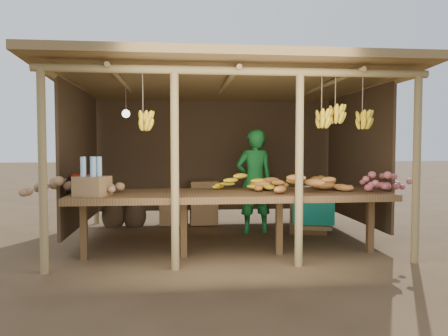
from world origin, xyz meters
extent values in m
plane|color=brown|center=(0.00, 0.00, 0.00)|extent=(60.00, 60.00, 0.00)
cylinder|color=#9A824F|center=(-2.10, -1.50, 1.10)|extent=(0.09, 0.09, 2.20)
cylinder|color=#9A824F|center=(2.10, -1.50, 1.10)|extent=(0.09, 0.09, 2.20)
cylinder|color=#9A824F|center=(-2.10, 1.50, 1.10)|extent=(0.09, 0.09, 2.20)
cylinder|color=#9A824F|center=(2.10, 1.50, 1.10)|extent=(0.09, 0.09, 2.20)
cylinder|color=#9A824F|center=(-0.70, -1.50, 1.10)|extent=(0.09, 0.09, 2.20)
cylinder|color=#9A824F|center=(0.70, -1.50, 1.10)|extent=(0.09, 0.09, 2.20)
cylinder|color=#9A824F|center=(0.00, -1.50, 2.20)|extent=(4.40, 0.09, 0.09)
cylinder|color=#9A824F|center=(0.00, 1.50, 2.20)|extent=(4.40, 0.09, 0.09)
cube|color=olive|center=(0.00, 0.00, 2.29)|extent=(4.70, 3.50, 0.28)
cube|color=#493622|center=(0.00, 1.48, 1.21)|extent=(4.20, 0.04, 1.98)
cube|color=#493622|center=(-2.08, 0.20, 1.21)|extent=(0.04, 2.40, 1.98)
cube|color=#493622|center=(2.08, 0.20, 1.21)|extent=(0.04, 2.40, 1.98)
cube|color=brown|center=(0.00, -0.95, 0.76)|extent=(3.90, 1.05, 0.08)
cube|color=brown|center=(-1.80, -0.95, 0.36)|extent=(0.08, 0.08, 0.72)
cube|color=brown|center=(-0.60, -0.95, 0.36)|extent=(0.08, 0.08, 0.72)
cube|color=brown|center=(0.60, -0.95, 0.36)|extent=(0.08, 0.08, 0.72)
cube|color=brown|center=(1.80, -0.95, 0.36)|extent=(0.08, 0.08, 0.72)
cylinder|color=navy|center=(-1.90, -0.57, 0.87)|extent=(0.40, 0.40, 0.14)
cube|color=olive|center=(-1.65, -1.18, 0.91)|extent=(0.44, 0.40, 0.23)
imported|color=#1B7D30|center=(0.54, 0.47, 0.82)|extent=(0.64, 0.46, 1.63)
cube|color=brown|center=(1.39, 0.40, 0.26)|extent=(0.68, 0.63, 0.53)
cube|color=#0D937B|center=(1.39, 0.40, 0.55)|extent=(0.76, 0.70, 0.05)
cube|color=olive|center=(-0.23, 1.20, 0.21)|extent=(0.47, 0.38, 0.37)
cube|color=olive|center=(-0.23, 1.20, 0.58)|extent=(0.47, 0.38, 0.37)
cube|color=olive|center=(-0.74, 1.20, 0.21)|extent=(0.47, 0.38, 0.37)
ellipsoid|color=#493622|center=(-1.76, 1.20, 0.23)|extent=(0.39, 0.39, 0.53)
ellipsoid|color=#493622|center=(-1.41, 1.20, 0.23)|extent=(0.39, 0.39, 0.53)
camera|label=1|loc=(-0.66, -6.31, 1.38)|focal=35.00mm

